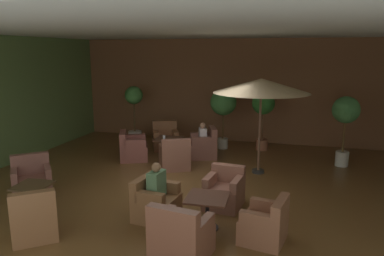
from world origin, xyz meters
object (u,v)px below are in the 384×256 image
(cafe_table_front_left, at_px, (169,143))
(armchair_front_left_east, at_px, (175,157))
(armchair_front_right_east, at_px, (34,219))
(potted_tree_mid_left, at_px, (134,106))
(armchair_front_left_south, at_px, (204,146))
(cafe_table_front_right, at_px, (33,193))
(armchair_front_left_west, at_px, (165,139))
(armchair_mid_center_south, at_px, (181,238))
(patron_by_window, at_px, (156,182))
(potted_tree_left_corner, at_px, (223,105))
(cafe_table_mid_center, at_px, (207,204))
(patio_umbrella_tall_red, at_px, (261,86))
(iced_drink_cup, at_px, (164,137))
(armchair_front_right_north, at_px, (32,181))
(armchair_mid_center_east, at_px, (155,203))
(armchair_front_left_north, at_px, (133,149))
(armchair_mid_center_west, at_px, (265,225))
(patron_blue_shirt, at_px, (203,134))
(potted_tree_mid_right, at_px, (346,116))
(armchair_mid_center_north, at_px, (224,191))
(potted_tree_right_corner, at_px, (263,108))

(cafe_table_front_left, xyz_separation_m, armchair_front_left_east, (0.50, -0.94, -0.15))
(armchair_front_right_east, bearing_deg, potted_tree_mid_left, 100.35)
(cafe_table_front_left, relative_size, armchair_front_left_south, 0.76)
(cafe_table_front_right, bearing_deg, armchair_front_left_west, 81.46)
(armchair_front_left_east, distance_m, cafe_table_front_right, 3.86)
(armchair_mid_center_south, bearing_deg, patron_by_window, 125.68)
(armchair_front_right_east, distance_m, potted_tree_left_corner, 7.09)
(cafe_table_mid_center, relative_size, armchair_mid_center_south, 0.82)
(patio_umbrella_tall_red, distance_m, iced_drink_cup, 3.31)
(armchair_front_right_north, xyz_separation_m, armchair_mid_center_south, (3.93, -1.51, 0.01))
(armchair_mid_center_east, bearing_deg, armchair_front_right_east, -143.01)
(armchair_front_left_west, height_order, armchair_front_right_east, armchair_front_right_east)
(potted_tree_left_corner, bearing_deg, armchair_mid_center_south, -84.37)
(armchair_front_left_south, height_order, potted_tree_left_corner, potted_tree_left_corner)
(armchair_front_left_north, relative_size, armchair_front_left_west, 1.03)
(armchair_mid_center_west, bearing_deg, patron_blue_shirt, 116.14)
(patio_umbrella_tall_red, bearing_deg, armchair_front_left_south, 149.62)
(armchair_front_left_north, xyz_separation_m, armchair_mid_center_south, (2.96, -4.66, 0.01))
(armchair_front_left_east, height_order, potted_tree_mid_left, potted_tree_mid_left)
(armchair_front_right_north, height_order, patron_by_window, patron_by_window)
(armchair_mid_center_east, bearing_deg, potted_tree_mid_right, 49.82)
(armchair_front_left_north, bearing_deg, potted_tree_left_corner, 40.67)
(armchair_front_left_east, bearing_deg, patio_umbrella_tall_red, 7.70)
(armchair_front_right_north, xyz_separation_m, armchair_front_right_east, (1.35, -1.60, 0.02))
(armchair_front_left_north, bearing_deg, armchair_front_right_north, -107.07)
(armchair_front_left_west, xyz_separation_m, iced_drink_cup, (0.35, -1.06, 0.34))
(armchair_mid_center_north, bearing_deg, armchair_mid_center_east, -141.31)
(armchair_front_right_east, relative_size, potted_tree_mid_left, 0.53)
(armchair_front_right_north, height_order, patio_umbrella_tall_red, patio_umbrella_tall_red)
(armchair_front_right_east, bearing_deg, armchair_front_left_north, 94.57)
(potted_tree_left_corner, bearing_deg, armchair_mid_center_west, -72.09)
(armchair_mid_center_north, bearing_deg, armchair_mid_center_west, -52.98)
(cafe_table_front_right, relative_size, armchair_front_right_north, 0.64)
(armchair_front_left_west, xyz_separation_m, armchair_mid_center_south, (2.44, -6.06, 0.01))
(armchair_front_left_west, bearing_deg, armchair_mid_center_east, -72.24)
(armchair_front_left_south, relative_size, armchair_mid_center_south, 1.08)
(cafe_table_mid_center, relative_size, patio_umbrella_tall_red, 0.31)
(armchair_mid_center_east, bearing_deg, iced_drink_cup, 107.65)
(armchair_mid_center_north, xyz_separation_m, potted_tree_mid_left, (-4.10, 4.60, 0.95))
(armchair_front_left_west, bearing_deg, iced_drink_cup, -71.86)
(armchair_front_left_north, relative_size, armchair_mid_center_west, 1.26)
(armchair_front_left_north, relative_size, potted_tree_left_corner, 0.54)
(armchair_front_left_east, distance_m, armchair_mid_center_south, 4.41)
(armchair_front_left_east, height_order, potted_tree_right_corner, potted_tree_right_corner)
(armchair_front_left_south, distance_m, patron_blue_shirt, 0.38)
(armchair_front_left_west, height_order, potted_tree_mid_right, potted_tree_mid_right)
(armchair_front_right_north, xyz_separation_m, potted_tree_right_corner, (4.53, 5.30, 1.04))
(potted_tree_mid_left, bearing_deg, potted_tree_mid_right, -8.62)
(patron_blue_shirt, bearing_deg, armchair_mid_center_east, -88.02)
(armchair_mid_center_north, relative_size, potted_tree_right_corner, 0.46)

